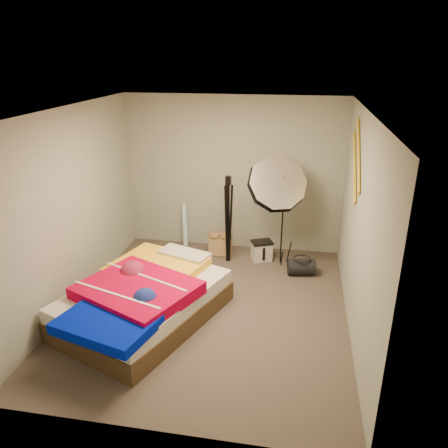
% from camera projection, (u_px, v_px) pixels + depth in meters
% --- Properties ---
extents(floor, '(4.00, 4.00, 0.00)m').
position_uv_depth(floor, '(208.00, 308.00, 5.65)').
color(floor, brown).
rests_on(floor, ground).
extents(ceiling, '(4.00, 4.00, 0.00)m').
position_uv_depth(ceiling, '(205.00, 111.00, 4.73)').
color(ceiling, silver).
rests_on(ceiling, wall_back).
extents(wall_back, '(3.50, 0.00, 3.50)m').
position_uv_depth(wall_back, '(233.00, 175.00, 7.02)').
color(wall_back, '#9B9E90').
rests_on(wall_back, floor).
extents(wall_front, '(3.50, 0.00, 3.50)m').
position_uv_depth(wall_front, '(153.00, 310.00, 3.36)').
color(wall_front, '#9B9E90').
rests_on(wall_front, floor).
extents(wall_left, '(0.00, 4.00, 4.00)m').
position_uv_depth(wall_left, '(71.00, 210.00, 5.47)').
color(wall_left, '#9B9E90').
rests_on(wall_left, floor).
extents(wall_right, '(0.00, 4.00, 4.00)m').
position_uv_depth(wall_right, '(359.00, 228.00, 4.91)').
color(wall_right, '#9B9E90').
rests_on(wall_right, floor).
extents(tote_bag, '(0.37, 0.16, 0.38)m').
position_uv_depth(tote_bag, '(220.00, 244.00, 7.07)').
color(tote_bag, tan).
rests_on(tote_bag, floor).
extents(wrapping_roll, '(0.14, 0.22, 0.72)m').
position_uv_depth(wrapping_roll, '(185.00, 225.00, 7.39)').
color(wrapping_roll, '#6CC9DF').
rests_on(wrapping_roll, floor).
extents(camera_case, '(0.36, 0.31, 0.30)m').
position_uv_depth(camera_case, '(262.00, 251.00, 6.91)').
color(camera_case, beige).
rests_on(camera_case, floor).
extents(duffel_bag, '(0.43, 0.31, 0.24)m').
position_uv_depth(duffel_bag, '(301.00, 267.00, 6.47)').
color(duffel_bag, black).
rests_on(duffel_bag, floor).
extents(wall_stripe_upper, '(0.02, 0.91, 0.78)m').
position_uv_depth(wall_stripe_upper, '(358.00, 155.00, 5.20)').
color(wall_stripe_upper, gold).
rests_on(wall_stripe_upper, wall_right).
extents(wall_stripe_lower, '(0.02, 0.91, 0.78)m').
position_uv_depth(wall_stripe_lower, '(354.00, 166.00, 5.50)').
color(wall_stripe_lower, gold).
rests_on(wall_stripe_lower, wall_right).
extents(bed, '(2.01, 2.44, 0.58)m').
position_uv_depth(bed, '(144.00, 299.00, 5.31)').
color(bed, '#4B3621').
rests_on(bed, floor).
extents(photo_umbrella, '(0.97, 0.84, 1.83)m').
position_uv_depth(photo_umbrella, '(276.00, 185.00, 6.28)').
color(photo_umbrella, black).
rests_on(photo_umbrella, floor).
extents(camera_tripod, '(0.08, 0.08, 1.39)m').
position_uv_depth(camera_tripod, '(228.00, 214.00, 6.65)').
color(camera_tripod, black).
rests_on(camera_tripod, floor).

